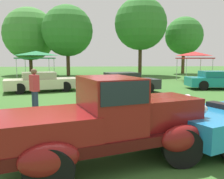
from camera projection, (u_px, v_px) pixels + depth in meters
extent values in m
plane|color=#386628|center=(85.00, 167.00, 4.55)|extent=(120.00, 120.00, 0.00)
cube|color=#400B0B|center=(104.00, 136.00, 4.64)|extent=(4.34, 2.65, 0.20)
cube|color=maroon|center=(158.00, 111.00, 5.07)|extent=(1.78, 1.51, 0.60)
ellipsoid|color=silver|center=(187.00, 109.00, 5.37)|extent=(0.31, 0.54, 0.68)
cube|color=maroon|center=(110.00, 104.00, 4.60)|extent=(1.36, 1.61, 1.04)
cube|color=black|center=(110.00, 88.00, 4.57)|extent=(1.29, 1.62, 0.40)
cube|color=maroon|center=(43.00, 127.00, 4.15)|extent=(2.13, 1.89, 0.48)
ellipsoid|color=maroon|center=(143.00, 120.00, 5.80)|extent=(0.99, 0.63, 0.52)
ellipsoid|color=maroon|center=(182.00, 138.00, 4.48)|extent=(0.99, 0.63, 0.52)
ellipsoid|color=maroon|center=(39.00, 132.00, 4.85)|extent=(0.99, 0.63, 0.52)
ellipsoid|color=maroon|center=(49.00, 160.00, 3.53)|extent=(0.99, 0.63, 0.52)
sphere|color=silver|center=(176.00, 102.00, 5.78)|extent=(0.18, 0.18, 0.18)
sphere|color=silver|center=(203.00, 109.00, 4.98)|extent=(0.18, 0.18, 0.18)
cylinder|color=black|center=(143.00, 127.00, 5.82)|extent=(0.76, 0.24, 0.76)
cylinder|color=black|center=(182.00, 147.00, 4.50)|extent=(0.76, 0.24, 0.76)
cylinder|color=black|center=(39.00, 141.00, 4.87)|extent=(0.76, 0.24, 0.76)
cylinder|color=black|center=(50.00, 171.00, 3.56)|extent=(0.76, 0.24, 0.76)
cylinder|color=black|center=(179.00, 127.00, 6.06)|extent=(0.66, 0.20, 0.66)
cube|color=beige|center=(42.00, 83.00, 15.04)|extent=(4.77, 2.96, 0.60)
cube|color=#B3AB8E|center=(39.00, 76.00, 14.91)|extent=(2.31, 1.97, 0.44)
cylinder|color=black|center=(66.00, 87.00, 14.86)|extent=(0.64, 0.22, 0.64)
cylinder|color=black|center=(20.00, 89.00, 13.85)|extent=(0.64, 0.22, 0.64)
cube|color=#28282D|center=(124.00, 84.00, 14.59)|extent=(4.54, 2.78, 0.60)
cube|color=black|center=(122.00, 76.00, 14.47)|extent=(2.19, 1.90, 0.44)
cylinder|color=black|center=(149.00, 88.00, 14.34)|extent=(0.64, 0.22, 0.64)
cylinder|color=black|center=(109.00, 90.00, 13.45)|extent=(0.64, 0.22, 0.64)
cube|color=teal|center=(216.00, 82.00, 16.31)|extent=(3.97, 1.94, 0.60)
cube|color=#146A6E|center=(214.00, 74.00, 16.25)|extent=(1.80, 1.56, 0.44)
cylinder|color=black|center=(203.00, 85.00, 15.55)|extent=(0.64, 0.22, 0.64)
cylinder|color=#283351|center=(34.00, 102.00, 8.94)|extent=(0.16, 0.16, 0.86)
cylinder|color=#283351|center=(36.00, 103.00, 8.78)|extent=(0.16, 0.16, 0.86)
cube|color=#D1333D|center=(34.00, 83.00, 8.77)|extent=(0.42, 0.47, 0.60)
sphere|color=brown|center=(34.00, 72.00, 8.71)|extent=(0.22, 0.22, 0.22)
cylinder|color=#B7B7BC|center=(54.00, 70.00, 21.82)|extent=(0.05, 0.05, 2.05)
cylinder|color=#B7B7BC|center=(49.00, 72.00, 19.28)|extent=(0.05, 0.05, 2.05)
cylinder|color=#B7B7BC|center=(26.00, 70.00, 21.61)|extent=(0.05, 0.05, 2.05)
cylinder|color=#B7B7BC|center=(17.00, 72.00, 19.07)|extent=(0.05, 0.05, 2.05)
cube|color=#1E703D|center=(36.00, 58.00, 20.31)|extent=(2.85, 2.85, 0.10)
pyramid|color=#1E703D|center=(36.00, 53.00, 20.26)|extent=(2.79, 2.79, 0.38)
cylinder|color=#B7B7BC|center=(200.00, 69.00, 23.49)|extent=(0.05, 0.05, 2.05)
cylinder|color=#B7B7BC|center=(212.00, 70.00, 21.13)|extent=(0.05, 0.05, 2.05)
cylinder|color=#B7B7BC|center=(177.00, 69.00, 23.29)|extent=(0.05, 0.05, 2.05)
cylinder|color=#B7B7BC|center=(186.00, 71.00, 20.93)|extent=(0.05, 0.05, 2.05)
cube|color=red|center=(194.00, 58.00, 22.07)|extent=(2.66, 2.66, 0.10)
pyramid|color=red|center=(194.00, 54.00, 22.02)|extent=(2.60, 2.60, 0.38)
cylinder|color=#47331E|center=(31.00, 62.00, 31.19)|extent=(0.44, 0.44, 3.37)
sphere|color=#428938|center=(30.00, 34.00, 30.74)|extent=(6.73, 6.73, 6.73)
cylinder|color=#47331E|center=(68.00, 60.00, 29.07)|extent=(0.44, 0.44, 3.71)
sphere|color=#337A2D|center=(67.00, 31.00, 28.62)|extent=(6.09, 6.09, 6.09)
cylinder|color=#47331E|center=(140.00, 57.00, 29.98)|extent=(0.44, 0.44, 4.58)
sphere|color=#337A2D|center=(141.00, 24.00, 29.46)|extent=(6.46, 6.46, 6.46)
cylinder|color=brown|center=(183.00, 60.00, 33.10)|extent=(0.44, 0.44, 3.78)
sphere|color=#337A2D|center=(184.00, 36.00, 32.68)|extent=(5.12, 5.12, 5.12)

